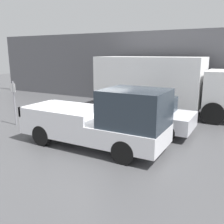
{
  "coord_description": "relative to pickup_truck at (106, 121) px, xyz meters",
  "views": [
    {
      "loc": [
        5.27,
        -7.95,
        3.35
      ],
      "look_at": [
        0.74,
        0.35,
        1.11
      ],
      "focal_mm": 40.0,
      "sensor_mm": 36.0,
      "label": 1
    }
  ],
  "objects": [
    {
      "name": "pickup_truck",
      "position": [
        0.0,
        0.0,
        0.0
      ],
      "size": [
        5.41,
        1.94,
        2.21
      ],
      "color": "silver",
      "rests_on": "ground"
    },
    {
      "name": "parking_sign",
      "position": [
        -5.28,
        0.55,
        0.17
      ],
      "size": [
        0.3,
        0.07,
        2.09
      ],
      "color": "gray",
      "rests_on": "ground"
    },
    {
      "name": "delivery_truck",
      "position": [
        -0.08,
        6.34,
        0.72
      ],
      "size": [
        7.86,
        2.6,
        3.14
      ],
      "color": "white",
      "rests_on": "ground"
    },
    {
      "name": "ground_plane",
      "position": [
        -1.05,
        0.65,
        -1.01
      ],
      "size": [
        60.0,
        60.0,
        0.0
      ],
      "primitive_type": "plane",
      "color": "#4C4C4F"
    },
    {
      "name": "building_wall",
      "position": [
        -1.05,
        8.54,
        1.36
      ],
      "size": [
        28.0,
        0.15,
        4.74
      ],
      "color": "#56565B",
      "rests_on": "ground"
    },
    {
      "name": "car",
      "position": [
        0.35,
        2.6,
        -0.22
      ],
      "size": [
        4.36,
        1.92,
        1.53
      ],
      "color": "silver",
      "rests_on": "ground"
    }
  ]
}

